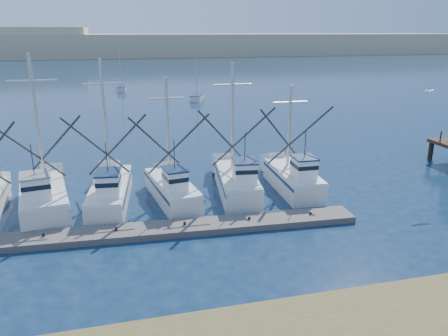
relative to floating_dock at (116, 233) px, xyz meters
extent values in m
plane|color=#0C1F38|center=(10.26, -5.50, -0.20)|extent=(500.00, 500.00, 0.00)
cube|color=#5A5650|center=(0.00, 0.00, 0.00)|extent=(29.32, 3.44, 0.39)
cube|color=tan|center=(10.26, 204.50, 4.80)|extent=(360.00, 60.00, 10.00)
cube|color=silver|center=(-4.58, 5.15, 0.60)|extent=(4.04, 8.11, 1.58)
cube|color=white|center=(-4.58, 3.17, 2.14)|extent=(1.92, 2.13, 1.50)
cylinder|color=#B7B2A8|center=(-4.58, 6.47, 5.68)|extent=(0.22, 0.22, 8.59)
cube|color=silver|center=(-0.28, 5.47, 0.49)|extent=(3.30, 8.61, 1.38)
cube|color=white|center=(-0.28, 3.32, 1.93)|extent=(1.60, 2.19, 1.50)
cylinder|color=#B7B2A8|center=(-0.28, 6.90, 5.38)|extent=(0.22, 0.22, 8.39)
cube|color=silver|center=(3.94, 4.88, 0.48)|extent=(3.28, 7.46, 1.35)
cube|color=white|center=(3.94, 3.03, 1.91)|extent=(1.54, 1.93, 1.50)
cylinder|color=#B7B2A8|center=(3.94, 6.11, 4.73)|extent=(0.22, 0.22, 7.14)
cube|color=silver|center=(8.72, 5.09, 0.57)|extent=(3.51, 7.90, 1.53)
cube|color=white|center=(8.72, 3.14, 2.09)|extent=(1.70, 2.04, 1.50)
cylinder|color=#B7B2A8|center=(8.72, 6.39, 5.27)|extent=(0.22, 0.22, 7.87)
cube|color=silver|center=(13.03, 4.76, 0.56)|extent=(2.76, 7.07, 1.50)
cube|color=white|center=(13.03, 2.98, 2.06)|extent=(1.50, 1.76, 1.50)
cylinder|color=#B7B2A8|center=(13.03, 5.95, 4.42)|extent=(0.22, 0.22, 6.22)
cube|color=silver|center=(14.55, 51.00, 0.25)|extent=(3.45, 5.93, 0.90)
cylinder|color=#B7B2A8|center=(14.55, 51.30, 4.30)|extent=(0.12, 0.12, 7.20)
cube|color=silver|center=(2.11, 66.43, 0.25)|extent=(1.97, 5.81, 0.90)
cylinder|color=#B7B2A8|center=(2.11, 66.73, 4.30)|extent=(0.12, 0.12, 7.20)
sphere|color=white|center=(22.88, 3.80, 7.05)|extent=(0.22, 0.22, 0.22)
cube|color=white|center=(22.54, 3.80, 7.07)|extent=(0.56, 0.13, 0.15)
cube|color=white|center=(23.22, 3.80, 7.07)|extent=(0.56, 0.13, 0.15)
camera|label=1|loc=(0.43, -23.96, 11.29)|focal=35.00mm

